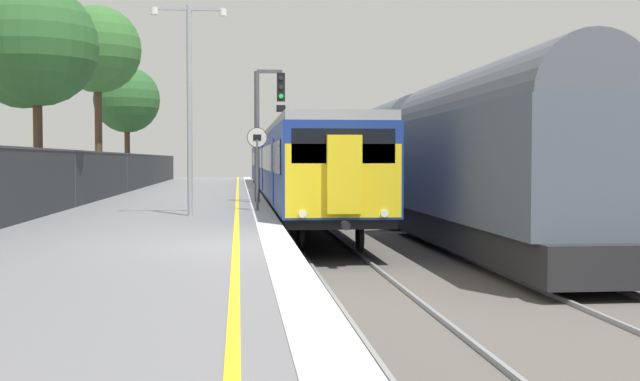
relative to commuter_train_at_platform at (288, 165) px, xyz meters
name	(u,v)px	position (x,y,z in m)	size (l,w,h in m)	color
ground	(403,277)	(0.54, -24.77, -1.88)	(17.40, 110.00, 1.21)	slate
commuter_train_at_platform	(288,165)	(0.00, 0.00, 0.00)	(2.83, 41.94, 3.81)	navy
freight_train_adjacent_track	(387,157)	(4.00, -4.88, 0.37)	(2.60, 41.63, 4.81)	#232326
signal_gantry	(265,119)	(-1.46, -10.72, 1.66)	(1.10, 0.24, 4.67)	#47474C
speed_limit_sign	(257,157)	(-1.85, -15.27, 0.31)	(0.59, 0.08, 2.46)	#59595B
platform_lamp_mid	(189,92)	(-3.69, -17.23, 2.05)	(2.00, 0.20, 5.62)	#93999E
background_tree_left	(97,52)	(-8.93, -0.98, 5.24)	(4.01, 4.01, 8.63)	#473323
background_tree_centre	(129,102)	(-9.26, 12.10, 3.90)	(4.13, 4.13, 7.35)	#473323
background_tree_right	(32,51)	(-8.68, -13.55, 3.57)	(3.80, 3.72, 6.86)	#473323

